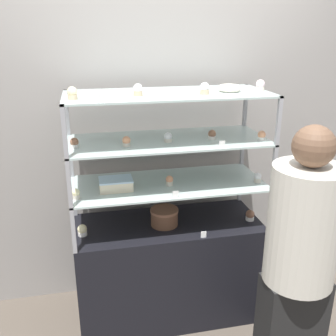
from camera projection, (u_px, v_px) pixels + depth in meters
ground_plane at (168, 310)px, 2.98m from camera, size 20.00×20.00×0.00m
back_wall at (156, 130)px, 2.92m from camera, size 8.00×0.05×2.60m
display_base at (168, 268)px, 2.85m from camera, size 1.28×0.54×0.75m
display_riser_lower at (168, 185)px, 2.63m from camera, size 1.28×0.54×0.30m
display_riser_middle at (168, 142)px, 2.53m from camera, size 1.28×0.54×0.30m
display_riser_upper at (168, 96)px, 2.43m from camera, size 1.28×0.54×0.30m
layer_cake_centerpiece at (164, 217)px, 2.67m from camera, size 0.19×0.19×0.12m
sheet_cake_frosted at (116, 184)px, 2.50m from camera, size 0.21×0.15×0.07m
cupcake_0 at (82, 230)px, 2.55m from camera, size 0.06×0.06×0.08m
cupcake_1 at (250, 215)px, 2.75m from camera, size 0.06×0.06×0.08m
price_tag_0 at (204, 235)px, 2.52m from camera, size 0.04×0.00×0.04m
cupcake_2 at (76, 194)px, 2.36m from camera, size 0.05×0.05×0.07m
cupcake_3 at (169, 181)px, 2.57m from camera, size 0.05×0.05×0.07m
cupcake_4 at (258, 178)px, 2.62m from camera, size 0.05×0.05×0.07m
price_tag_1 at (176, 194)px, 2.38m from camera, size 0.04×0.00×0.04m
cupcake_5 at (74, 143)px, 2.34m from camera, size 0.05×0.05×0.06m
cupcake_6 at (126, 141)px, 2.37m from camera, size 0.05×0.05×0.06m
cupcake_7 at (168, 137)px, 2.46m from camera, size 0.05×0.05×0.06m
cupcake_8 at (212, 135)px, 2.52m from camera, size 0.05×0.05×0.06m
cupcake_9 at (262, 136)px, 2.50m from camera, size 0.05×0.05×0.06m
price_tag_2 at (222, 144)px, 2.34m from camera, size 0.04×0.00×0.04m
cupcake_10 at (72, 93)px, 2.19m from camera, size 0.06×0.06×0.07m
cupcake_11 at (138, 90)px, 2.30m from camera, size 0.06×0.06×0.07m
cupcake_12 at (205, 89)px, 2.35m from camera, size 0.06×0.06×0.07m
cupcake_13 at (260, 86)px, 2.47m from camera, size 0.06×0.06×0.07m
price_tag_3 at (101, 99)px, 2.10m from camera, size 0.04×0.00×0.04m
donut_glazed at (230, 88)px, 2.47m from camera, size 0.15×0.15×0.04m
customer_figure at (299, 261)px, 2.09m from camera, size 0.37×0.37×1.59m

